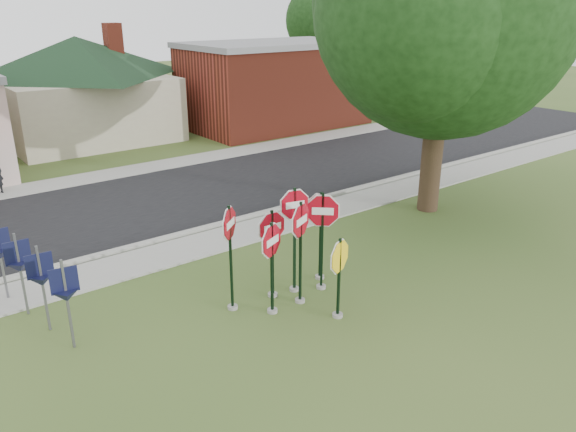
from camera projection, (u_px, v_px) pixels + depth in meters
ground at (334, 320)px, 12.66m from camera, size 120.00×120.00×0.00m
sidewalk_near at (211, 242)px, 16.73m from camera, size 60.00×1.60×0.06m
road at (147, 203)px, 20.06m from camera, size 60.00×7.00×0.04m
sidewalk_far at (103, 176)px, 23.25m from camera, size 60.00×1.60×0.06m
curb at (194, 231)px, 17.45m from camera, size 60.00×0.20×0.14m
stop_sign_center at (301, 238)px, 12.85m from camera, size 1.02×0.48×2.65m
stop_sign_yellow at (339, 269)px, 12.38m from camera, size 1.01×0.37×2.04m
stop_sign_left at (272, 256)px, 12.48m from camera, size 1.00×0.44×2.34m
stop_sign_right at (322, 227)px, 13.50m from camera, size 0.83×0.78×2.63m
stop_sign_back_right at (295, 225)px, 13.36m from camera, size 1.01×0.25×2.79m
stop_sign_back_left at (272, 243)px, 13.20m from camera, size 1.04×0.24×2.34m
stop_sign_far_right at (321, 224)px, 14.06m from camera, size 0.48×0.96×2.46m
stop_sign_far_left at (230, 243)px, 12.55m from camera, size 0.83×0.67×2.67m
route_sign_row at (20, 266)px, 12.48m from camera, size 1.43×4.63×2.00m
building_house at (78, 68)px, 28.83m from camera, size 11.60×11.60×6.20m
building_brick at (275, 84)px, 32.38m from camera, size 10.20×6.20×4.75m
oak_tree at (446, 5)px, 17.18m from camera, size 11.86×11.26×10.81m
bg_tree_right at (322, 20)px, 42.53m from camera, size 5.60×5.60×8.40m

